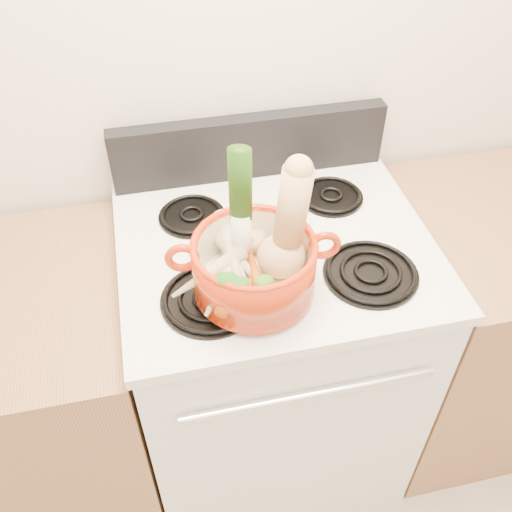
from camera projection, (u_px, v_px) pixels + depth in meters
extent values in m
cube|color=white|center=(245.00, 47.00, 1.42)|extent=(3.50, 0.02, 2.60)
cube|color=silver|center=(272.00, 359.00, 1.76)|extent=(0.76, 0.65, 0.92)
cube|color=white|center=(275.00, 246.00, 1.43)|extent=(0.78, 0.67, 0.03)
cube|color=black|center=(250.00, 146.00, 1.57)|extent=(0.76, 0.05, 0.18)
cylinder|color=silver|center=(310.00, 395.00, 1.30)|extent=(0.60, 0.02, 0.02)
cylinder|color=black|center=(210.00, 298.00, 1.27)|extent=(0.22, 0.22, 0.02)
cylinder|color=black|center=(371.00, 272.00, 1.33)|extent=(0.22, 0.22, 0.02)
cylinder|color=black|center=(192.00, 215.00, 1.48)|extent=(0.17, 0.17, 0.02)
cylinder|color=black|center=(331.00, 195.00, 1.54)|extent=(0.17, 0.17, 0.02)
cylinder|color=#A9270A|center=(254.00, 267.00, 1.24)|extent=(0.29, 0.29, 0.13)
torus|color=#A9270A|center=(182.00, 258.00, 1.19)|extent=(0.08, 0.02, 0.07)
torus|color=#A9270A|center=(324.00, 245.00, 1.22)|extent=(0.08, 0.02, 0.07)
cylinder|color=white|center=(241.00, 208.00, 1.19)|extent=(0.06, 0.06, 0.32)
ellipsoid|color=tan|center=(245.00, 241.00, 1.32)|extent=(0.11, 0.10, 0.05)
cone|color=beige|center=(239.00, 272.00, 1.24)|extent=(0.07, 0.23, 0.06)
cone|color=#EDE6C0|center=(227.00, 274.00, 1.23)|extent=(0.16, 0.21, 0.07)
cone|color=beige|center=(238.00, 257.00, 1.26)|extent=(0.12, 0.19, 0.06)
cone|color=beige|center=(208.00, 272.00, 1.22)|extent=(0.19, 0.12, 0.06)
cone|color=beige|center=(232.00, 252.00, 1.25)|extent=(0.05, 0.23, 0.07)
cone|color=#B94709|center=(248.00, 292.00, 1.21)|extent=(0.09, 0.15, 0.04)
cone|color=#C54909|center=(231.00, 285.00, 1.22)|extent=(0.10, 0.16, 0.05)
cone|color=#C64B09|center=(256.00, 278.00, 1.22)|extent=(0.04, 0.17, 0.05)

